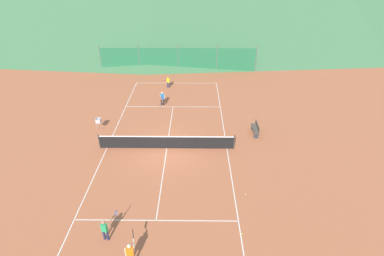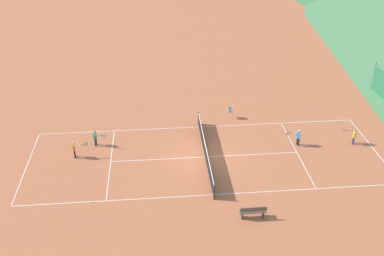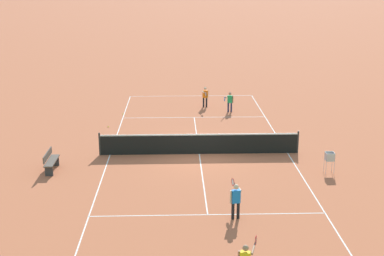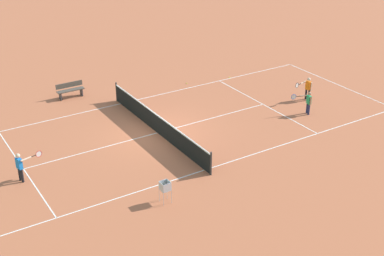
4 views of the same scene
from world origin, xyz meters
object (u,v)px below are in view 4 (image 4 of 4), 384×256
tennis_ball_far_corner (187,83)px  tennis_ball_by_net_right (230,77)px  player_near_baseline (21,165)px  ball_hopper (165,187)px  courtside_bench (70,90)px  tennis_net (157,123)px  player_near_service (308,101)px  player_far_service (308,87)px

tennis_ball_far_corner → tennis_ball_by_net_right: (-0.55, -2.67, 0.00)m
player_near_baseline → ball_hopper: 6.01m
player_near_baseline → ball_hopper: bearing=-136.7°
player_near_baseline → courtside_bench: player_near_baseline is taller
tennis_net → player_near_baseline: bearing=97.8°
player_near_baseline → tennis_ball_by_net_right: player_near_baseline is taller
player_near_baseline → tennis_ball_by_net_right: 14.79m
player_near_service → tennis_net: bearing=74.1°
player_near_service → tennis_ball_far_corner: 7.52m
tennis_ball_by_net_right → player_near_service: bearing=-177.0°
tennis_net → tennis_ball_by_net_right: tennis_net is taller
player_near_baseline → player_far_service: size_ratio=1.00×
tennis_ball_far_corner → courtside_bench: (1.63, 6.46, 0.42)m
tennis_ball_far_corner → tennis_net: bearing=136.2°
tennis_net → ball_hopper: tennis_net is taller
tennis_ball_by_net_right → courtside_bench: 9.40m
tennis_ball_by_net_right → courtside_bench: (2.18, 9.14, 0.42)m
player_near_service → player_far_service: bearing=-42.6°
player_near_baseline → tennis_ball_by_net_right: bearing=-69.9°
tennis_net → ball_hopper: 5.88m
tennis_net → player_near_service: player_near_service is taller
player_far_service → player_near_service: size_ratio=1.04×
player_near_service → courtside_bench: size_ratio=0.81×
player_near_baseline → courtside_bench: size_ratio=0.84×
tennis_ball_far_corner → player_near_baseline: bearing=116.7°
tennis_ball_by_net_right → ball_hopper: 13.60m
ball_hopper → player_near_service: bearing=-72.7°
player_near_service → tennis_ball_by_net_right: 6.35m
courtside_bench → tennis_ball_far_corner: bearing=-104.2°
tennis_ball_far_corner → ball_hopper: ball_hopper is taller
player_near_service → courtside_bench: player_near_service is taller
player_near_service → tennis_ball_by_net_right: bearing=3.0°
tennis_net → courtside_bench: (6.34, 1.94, -0.05)m
tennis_net → player_far_service: bearing=-95.0°
ball_hopper → tennis_ball_by_net_right: bearing=-45.9°
tennis_net → tennis_ball_by_net_right: (4.16, -7.19, -0.47)m
tennis_net → player_near_baseline: size_ratio=7.30×
player_far_service → ball_hopper: size_ratio=1.42×
tennis_ball_by_net_right → ball_hopper: (-9.45, 9.76, 0.62)m
player_far_service → courtside_bench: bearing=56.5°
player_near_service → tennis_ball_by_net_right: size_ratio=18.33×
ball_hopper → courtside_bench: ball_hopper is taller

